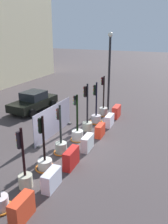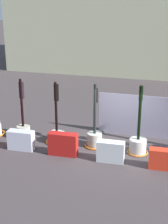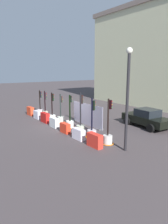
# 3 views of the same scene
# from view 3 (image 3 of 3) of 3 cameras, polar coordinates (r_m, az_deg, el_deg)

# --- Properties ---
(ground_plane) EXTENTS (120.00, 120.00, 0.00)m
(ground_plane) POSITION_cam_3_polar(r_m,az_deg,el_deg) (18.45, -5.42, -3.67)
(ground_plane) COLOR #42393B
(traffic_light_0) EXTENTS (0.89, 0.89, 2.64)m
(traffic_light_0) POSITION_cam_3_polar(r_m,az_deg,el_deg) (23.29, -12.00, 0.50)
(traffic_light_0) COLOR silver
(traffic_light_0) RESTS_ON ground_plane
(traffic_light_1) EXTENTS (0.59, 0.59, 2.71)m
(traffic_light_1) POSITION_cam_3_polar(r_m,az_deg,el_deg) (21.93, -10.65, 0.22)
(traffic_light_1) COLOR #BBB69E
(traffic_light_1) RESTS_ON ground_plane
(traffic_light_2) EXTENTS (0.97, 0.97, 2.68)m
(traffic_light_2) POSITION_cam_3_polar(r_m,az_deg,el_deg) (20.59, -8.76, -0.93)
(traffic_light_2) COLOR silver
(traffic_light_2) RESTS_ON ground_plane
(traffic_light_3) EXTENTS (0.84, 0.84, 2.70)m
(traffic_light_3) POSITION_cam_3_polar(r_m,az_deg,el_deg) (19.15, -6.44, -1.72)
(traffic_light_3) COLOR #A9AD9E
(traffic_light_3) RESTS_ON ground_plane
(traffic_light_4) EXTENTS (0.85, 0.85, 2.81)m
(traffic_light_4) POSITION_cam_3_polar(r_m,az_deg,el_deg) (17.56, -3.88, -2.88)
(traffic_light_4) COLOR silver
(traffic_light_4) RESTS_ON ground_plane
(traffic_light_5) EXTENTS (0.65, 0.65, 3.12)m
(traffic_light_5) POSITION_cam_3_polar(r_m,az_deg,el_deg) (16.26, -0.94, -3.44)
(traffic_light_5) COLOR #B1B7A0
(traffic_light_5) RESTS_ON ground_plane
(traffic_light_6) EXTENTS (0.96, 0.96, 2.91)m
(traffic_light_6) POSITION_cam_3_polar(r_m,az_deg,el_deg) (15.10, 2.19, -5.30)
(traffic_light_6) COLOR beige
(traffic_light_6) RESTS_ON ground_plane
(traffic_light_7) EXTENTS (0.84, 0.84, 3.05)m
(traffic_light_7) POSITION_cam_3_polar(r_m,az_deg,el_deg) (13.87, 6.60, -6.62)
(traffic_light_7) COLOR beige
(traffic_light_7) RESTS_ON ground_plane
(construction_barrier_0) EXTENTS (1.09, 0.45, 0.90)m
(construction_barrier_0) POSITION_cam_3_polar(r_m,az_deg,el_deg) (23.00, -14.60, 0.25)
(construction_barrier_0) COLOR red
(construction_barrier_0) RESTS_ON ground_plane
(construction_barrier_1) EXTENTS (1.09, 0.46, 0.81)m
(construction_barrier_1) POSITION_cam_3_polar(r_m,az_deg,el_deg) (21.21, -12.75, -0.74)
(construction_barrier_1) COLOR silver
(construction_barrier_1) RESTS_ON ground_plane
(construction_barrier_2) EXTENTS (1.17, 0.43, 0.92)m
(construction_barrier_2) POSITION_cam_3_polar(r_m,az_deg,el_deg) (19.55, -10.73, -1.55)
(construction_barrier_2) COLOR red
(construction_barrier_2) RESTS_ON ground_plane
(construction_barrier_3) EXTENTS (1.06, 0.44, 0.83)m
(construction_barrier_3) POSITION_cam_3_polar(r_m,az_deg,el_deg) (17.86, -8.24, -2.89)
(construction_barrier_3) COLOR silver
(construction_barrier_3) RESTS_ON ground_plane
(construction_barrier_4) EXTENTS (0.98, 0.42, 0.77)m
(construction_barrier_4) POSITION_cam_3_polar(r_m,az_deg,el_deg) (16.21, -5.22, -4.45)
(construction_barrier_4) COLOR red
(construction_barrier_4) RESTS_ON ground_plane
(construction_barrier_5) EXTENTS (1.11, 0.45, 0.77)m
(construction_barrier_5) POSITION_cam_3_polar(r_m,az_deg,el_deg) (14.68, -1.53, -6.12)
(construction_barrier_5) COLOR white
(construction_barrier_5) RESTS_ON ground_plane
(construction_barrier_6) EXTENTS (1.16, 0.47, 0.88)m
(construction_barrier_6) POSITION_cam_3_polar(r_m,az_deg,el_deg) (13.29, 2.98, -7.84)
(construction_barrier_6) COLOR red
(construction_barrier_6) RESTS_ON ground_plane
(car_black_sedan) EXTENTS (4.48, 2.42, 1.58)m
(car_black_sedan) POSITION_cam_3_polar(r_m,az_deg,el_deg) (18.53, 16.92, -1.59)
(car_black_sedan) COLOR black
(car_black_sedan) RESTS_ON ground_plane
(building_main_facade) EXTENTS (17.09, 9.86, 13.15)m
(building_main_facade) POSITION_cam_3_polar(r_m,az_deg,el_deg) (31.87, 19.46, 14.21)
(building_main_facade) COLOR beige
(building_main_facade) RESTS_ON ground_plane
(street_lamp_post) EXTENTS (0.36, 0.36, 6.09)m
(street_lamp_post) POSITION_cam_3_polar(r_m,az_deg,el_deg) (12.25, 11.97, 5.09)
(street_lamp_post) COLOR black
(street_lamp_post) RESTS_ON ground_plane
(site_fence_panel) EXTENTS (4.29, 0.50, 1.91)m
(site_fence_panel) POSITION_cam_3_polar(r_m,az_deg,el_deg) (18.25, 0.84, -0.83)
(site_fence_panel) COLOR #9994AA
(site_fence_panel) RESTS_ON ground_plane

